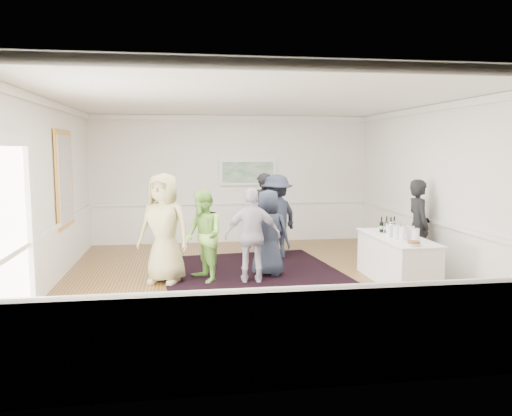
{
  "coord_description": "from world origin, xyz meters",
  "views": [
    {
      "loc": [
        -1.26,
        -8.56,
        2.36
      ],
      "look_at": [
        0.05,
        0.2,
        1.31
      ],
      "focal_mm": 35.0,
      "sensor_mm": 36.0,
      "label": 1
    }
  ],
  "objects": [
    {
      "name": "wainscoting",
      "position": [
        0.0,
        0.0,
        0.5
      ],
      "size": [
        7.0,
        8.0,
        1.0
      ],
      "primitive_type": null,
      "color": "white",
      "rests_on": "floor"
    },
    {
      "name": "serving_table",
      "position": [
        2.49,
        -0.36,
        0.42
      ],
      "size": [
        0.78,
        2.04,
        0.83
      ],
      "color": "white",
      "rests_on": "floor"
    },
    {
      "name": "wine_bottles",
      "position": [
        2.5,
        0.09,
        0.98
      ],
      "size": [
        0.32,
        0.19,
        0.31
      ],
      "color": "black",
      "rests_on": "serving_table"
    },
    {
      "name": "ice_bucket",
      "position": [
        2.48,
        -0.21,
        0.94
      ],
      "size": [
        0.26,
        0.26,
        0.24
      ],
      "primitive_type": "cylinder",
      "color": "silver",
      "rests_on": "serving_table"
    },
    {
      "name": "guest_dark_a",
      "position": [
        0.75,
        1.87,
        0.91
      ],
      "size": [
        1.34,
        1.27,
        1.82
      ],
      "primitive_type": "imported",
      "rotation": [
        0.0,
        0.0,
        3.82
      ],
      "color": "#222939",
      "rests_on": "floor"
    },
    {
      "name": "nut_bowl",
      "position": [
        2.39,
        -1.19,
        0.86
      ],
      "size": [
        0.23,
        0.23,
        0.08
      ],
      "color": "white",
      "rests_on": "serving_table"
    },
    {
      "name": "wall_right",
      "position": [
        3.5,
        0.0,
        1.6
      ],
      "size": [
        0.02,
        8.0,
        3.2
      ],
      "primitive_type": "cube",
      "color": "white",
      "rests_on": "floor"
    },
    {
      "name": "wall_left",
      "position": [
        -3.5,
        0.0,
        1.6
      ],
      "size": [
        0.02,
        8.0,
        3.2
      ],
      "primitive_type": "cube",
      "color": "white",
      "rests_on": "floor"
    },
    {
      "name": "wall_back",
      "position": [
        0.0,
        4.0,
        1.6
      ],
      "size": [
        7.0,
        0.02,
        3.2
      ],
      "primitive_type": "cube",
      "color": "white",
      "rests_on": "floor"
    },
    {
      "name": "floor",
      "position": [
        0.0,
        0.0,
        0.0
      ],
      "size": [
        8.0,
        8.0,
        0.0
      ],
      "primitive_type": "plane",
      "color": "olive",
      "rests_on": "ground"
    },
    {
      "name": "guest_lilac",
      "position": [
        -0.04,
        0.02,
        0.84
      ],
      "size": [
        1.02,
        0.51,
        1.68
      ],
      "primitive_type": "imported",
      "rotation": [
        0.0,
        0.0,
        3.04
      ],
      "color": "#B5ABBF",
      "rests_on": "floor"
    },
    {
      "name": "area_rug",
      "position": [
        0.08,
        0.29,
        0.01
      ],
      "size": [
        3.78,
        4.7,
        0.02
      ],
      "primitive_type": "cube",
      "rotation": [
        0.0,
        0.0,
        0.11
      ],
      "color": "black",
      "rests_on": "floor"
    },
    {
      "name": "wall_front",
      "position": [
        0.0,
        -4.0,
        1.6
      ],
      "size": [
        7.0,
        0.02,
        3.2
      ],
      "primitive_type": "cube",
      "color": "white",
      "rests_on": "floor"
    },
    {
      "name": "guest_green",
      "position": [
        -0.9,
        0.21,
        0.83
      ],
      "size": [
        0.87,
        0.98,
        1.66
      ],
      "primitive_type": "imported",
      "rotation": [
        0.0,
        0.0,
        -1.2
      ],
      "color": "#82C34E",
      "rests_on": "floor"
    },
    {
      "name": "juice_pitchers",
      "position": [
        2.46,
        -0.63,
        0.95
      ],
      "size": [
        0.41,
        0.58,
        0.24
      ],
      "color": "#6EB540",
      "rests_on": "serving_table"
    },
    {
      "name": "bartender",
      "position": [
        3.2,
        0.29,
        0.9
      ],
      "size": [
        0.48,
        0.69,
        1.79
      ],
      "primitive_type": "imported",
      "rotation": [
        0.0,
        0.0,
        1.49
      ],
      "color": "black",
      "rests_on": "floor"
    },
    {
      "name": "doorway",
      "position": [
        -3.45,
        -1.9,
        1.42
      ],
      "size": [
        0.1,
        1.78,
        2.56
      ],
      "color": "white",
      "rests_on": "wall_left"
    },
    {
      "name": "mirror",
      "position": [
        -3.45,
        1.3,
        1.8
      ],
      "size": [
        0.05,
        1.25,
        1.85
      ],
      "color": "#F2B247",
      "rests_on": "wall_left"
    },
    {
      "name": "guest_navy",
      "position": [
        0.32,
        0.45,
        0.81
      ],
      "size": [
        0.93,
        0.78,
        1.62
      ],
      "primitive_type": "imported",
      "rotation": [
        0.0,
        0.0,
        2.75
      ],
      "color": "#222939",
      "rests_on": "floor"
    },
    {
      "name": "guest_dark_b",
      "position": [
        0.52,
        2.2,
        0.93
      ],
      "size": [
        0.74,
        0.55,
        1.85
      ],
      "primitive_type": "imported",
      "rotation": [
        0.0,
        0.0,
        2.97
      ],
      "color": "black",
      "rests_on": "floor"
    },
    {
      "name": "guest_tan",
      "position": [
        -1.58,
        0.25,
        0.97
      ],
      "size": [
        1.12,
        0.96,
        1.95
      ],
      "primitive_type": "imported",
      "rotation": [
        0.0,
        0.0,
        -0.42
      ],
      "color": "tan",
      "rests_on": "floor"
    },
    {
      "name": "landscape_painting",
      "position": [
        0.4,
        3.95,
        1.78
      ],
      "size": [
        1.44,
        0.06,
        0.66
      ],
      "color": "white",
      "rests_on": "wall_back"
    },
    {
      "name": "ceiling",
      "position": [
        0.0,
        0.0,
        3.2
      ],
      "size": [
        7.0,
        8.0,
        0.02
      ],
      "primitive_type": "cube",
      "color": "white",
      "rests_on": "wall_back"
    }
  ]
}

